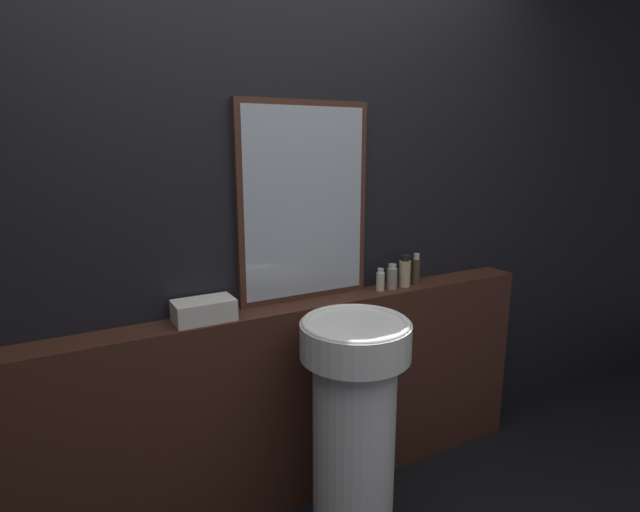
% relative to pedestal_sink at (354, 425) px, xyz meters
% --- Properties ---
extents(wall_back, '(8.00, 0.06, 2.50)m').
position_rel_pedestal_sink_xyz_m(wall_back, '(-0.08, 0.46, 0.73)').
color(wall_back, black).
rests_on(wall_back, ground_plane).
extents(vanity_counter, '(2.46, 0.16, 0.92)m').
position_rel_pedestal_sink_xyz_m(vanity_counter, '(-0.08, 0.35, -0.06)').
color(vanity_counter, '#422319').
rests_on(vanity_counter, ground_plane).
extents(pedestal_sink, '(0.41, 0.41, 0.95)m').
position_rel_pedestal_sink_xyz_m(pedestal_sink, '(0.00, 0.00, 0.00)').
color(pedestal_sink, white).
rests_on(pedestal_sink, ground_plane).
extents(mirror, '(0.60, 0.03, 0.84)m').
position_rel_pedestal_sink_xyz_m(mirror, '(0.00, 0.41, 0.82)').
color(mirror, '#47281E').
rests_on(mirror, vanity_counter).
extents(towel_stack, '(0.23, 0.13, 0.08)m').
position_rel_pedestal_sink_xyz_m(towel_stack, '(-0.46, 0.35, 0.44)').
color(towel_stack, silver).
rests_on(towel_stack, vanity_counter).
extents(shampoo_bottle, '(0.04, 0.04, 0.10)m').
position_rel_pedestal_sink_xyz_m(shampoo_bottle, '(0.36, 0.35, 0.45)').
color(shampoo_bottle, beige).
rests_on(shampoo_bottle, vanity_counter).
extents(conditioner_bottle, '(0.05, 0.05, 0.12)m').
position_rel_pedestal_sink_xyz_m(conditioner_bottle, '(0.43, 0.35, 0.45)').
color(conditioner_bottle, gray).
rests_on(conditioner_bottle, vanity_counter).
extents(lotion_bottle, '(0.05, 0.05, 0.15)m').
position_rel_pedestal_sink_xyz_m(lotion_bottle, '(0.50, 0.35, 0.47)').
color(lotion_bottle, '#C6B284').
rests_on(lotion_bottle, vanity_counter).
extents(body_wash_bottle, '(0.04, 0.04, 0.15)m').
position_rel_pedestal_sink_xyz_m(body_wash_bottle, '(0.57, 0.35, 0.47)').
color(body_wash_bottle, '#4C3823').
rests_on(body_wash_bottle, vanity_counter).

